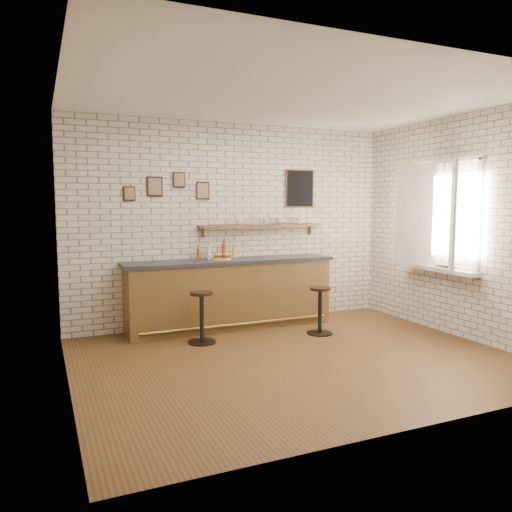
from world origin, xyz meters
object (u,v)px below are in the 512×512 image
object	(u,v)px
bitters_bottle_amber	(224,250)
book_lower	(441,267)
bar_stool_left	(202,316)
shelf_cup_a	(239,222)
shelf_cup_b	(265,221)
shelf_cup_c	(280,221)
book_upper	(443,266)
sandwich_plate	(222,259)
bitters_bottle_white	(209,252)
condiment_bottle_yellow	(234,252)
bitters_bottle_brown	(199,253)
ciabatta_sandwich	(222,256)
bar_stool_right	(320,309)
bar_counter	(231,294)
shelf_cup_d	(299,221)

from	to	relation	value
bitters_bottle_amber	book_lower	xyz separation A→B (m)	(2.58, -1.67, -0.18)
bar_stool_left	shelf_cup_a	xyz separation A→B (m)	(0.85, 0.81, 1.18)
shelf_cup_b	shelf_cup_c	xyz separation A→B (m)	(0.25, 0.00, 0.00)
bar_stool_left	shelf_cup_c	size ratio (longest dim) A/B	5.55
bar_stool_left	book_upper	distance (m)	3.37
sandwich_plate	bitters_bottle_white	bearing A→B (deg)	130.34
condiment_bottle_yellow	book_lower	bearing A→B (deg)	-34.45
sandwich_plate	shelf_cup_a	size ratio (longest dim) A/B	2.54
bitters_bottle_brown	ciabatta_sandwich	bearing A→B (deg)	-29.05
ciabatta_sandwich	condiment_bottle_yellow	world-z (taller)	condiment_bottle_yellow
shelf_cup_c	book_upper	xyz separation A→B (m)	(1.66, -1.71, -0.59)
shelf_cup_a	shelf_cup_c	distance (m)	0.69
shelf_cup_b	book_upper	world-z (taller)	shelf_cup_b
ciabatta_sandwich	bitters_bottle_amber	world-z (taller)	bitters_bottle_amber
shelf_cup_b	bar_stool_right	bearing A→B (deg)	-139.33
bitters_bottle_white	bar_stool_left	bearing A→B (deg)	-114.52
bitters_bottle_white	book_upper	world-z (taller)	bitters_bottle_white
bar_counter	book_upper	xyz separation A→B (m)	(2.56, -1.51, 0.45)
bitters_bottle_amber	condiment_bottle_yellow	distance (m)	0.16
bar_stool_left	book_lower	bearing A→B (deg)	-15.12
bitters_bottle_amber	bar_stool_right	size ratio (longest dim) A/B	0.43
bar_stool_left	sandwich_plate	bearing A→B (deg)	51.30
ciabatta_sandwich	shelf_cup_c	distance (m)	1.14
bitters_bottle_white	condiment_bottle_yellow	distance (m)	0.40
book_upper	bitters_bottle_amber	bearing A→B (deg)	149.18
condiment_bottle_yellow	book_lower	world-z (taller)	condiment_bottle_yellow
sandwich_plate	ciabatta_sandwich	world-z (taller)	ciabatta_sandwich
bitters_bottle_brown	shelf_cup_a	distance (m)	0.78
bitters_bottle_white	shelf_cup_b	xyz separation A→B (m)	(0.92, 0.00, 0.44)
sandwich_plate	bar_counter	bearing A→B (deg)	-13.56
shelf_cup_b	book_upper	distance (m)	2.63
book_lower	book_upper	bearing A→B (deg)	-100.00
sandwich_plate	condiment_bottle_yellow	xyz separation A→B (m)	(0.26, 0.17, 0.07)
bar_counter	bitters_bottle_amber	distance (m)	0.65
book_upper	book_lower	bearing A→B (deg)	92.58
shelf_cup_d	book_upper	xyz separation A→B (m)	(1.33, -1.71, -0.59)
condiment_bottle_yellow	book_lower	xyz separation A→B (m)	(2.43, -1.67, -0.15)
shelf_cup_b	book_lower	size ratio (longest dim) A/B	0.44
bar_stool_left	bitters_bottle_brown	bearing A→B (deg)	74.81
ciabatta_sandwich	book_lower	xyz separation A→B (m)	(2.67, -1.50, -0.12)
ciabatta_sandwich	shelf_cup_c	xyz separation A→B (m)	(1.02, 0.17, 0.48)
bitters_bottle_amber	bar_counter	bearing A→B (deg)	-83.33
shelf_cup_c	shelf_cup_a	bearing A→B (deg)	103.87
shelf_cup_b	bar_stool_left	bearing A→B (deg)	143.13
bitters_bottle_white	shelf_cup_c	size ratio (longest dim) A/B	1.91
bitters_bottle_amber	book_upper	distance (m)	3.10
bitters_bottle_amber	condiment_bottle_yellow	size ratio (longest dim) A/B	1.47
ciabatta_sandwich	bar_stool_right	xyz separation A→B (m)	(1.13, -0.85, -0.71)
sandwich_plate	shelf_cup_a	world-z (taller)	shelf_cup_a
bitters_bottle_white	bar_stool_right	xyz separation A→B (m)	(1.28, -1.02, -0.75)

